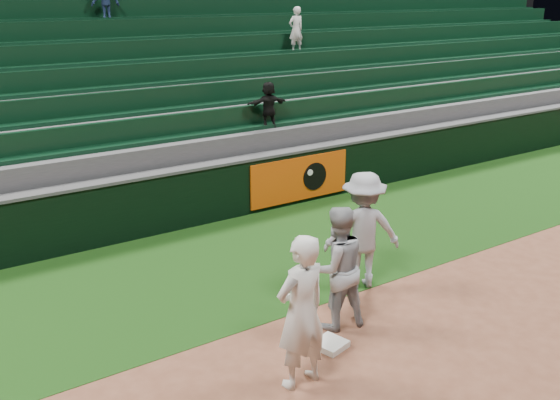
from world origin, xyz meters
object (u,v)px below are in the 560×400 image
Objects in this scene: first_base at (330,344)px; base_coach at (363,230)px; baserunner at (337,268)px; first_baseman at (301,312)px.

first_base is 2.22m from base_coach.
first_base is 1.06m from baserunner.
first_baseman is at bearing 45.57° from baserunner.
first_baseman is 1.52m from baserunner.
baserunner is at bearing 45.62° from first_base.
first_base is 0.21× the size of baserunner.
base_coach reaches higher than baserunner.
baserunner reaches higher than first_base.
baserunner is 0.95× the size of base_coach.
first_baseman reaches higher than first_base.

